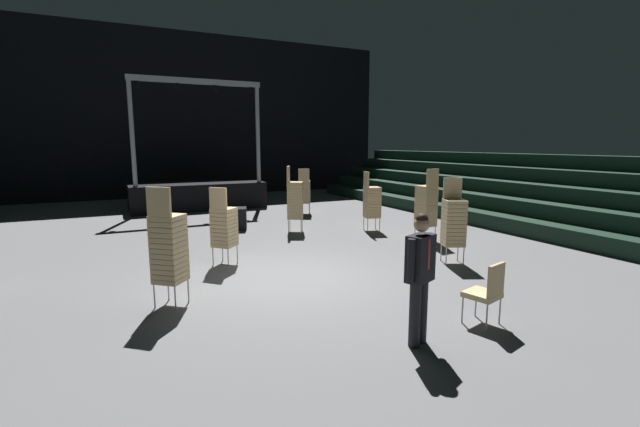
{
  "coord_description": "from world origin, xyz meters",
  "views": [
    {
      "loc": [
        -3.13,
        -7.61,
        2.62
      ],
      "look_at": [
        0.15,
        -0.86,
        1.4
      ],
      "focal_mm": 24.18,
      "sensor_mm": 36.0,
      "label": 1
    }
  ],
  "objects_px": {
    "chair_stack_mid_centre": "(454,221)",
    "chair_stack_mid_right": "(426,205)",
    "chair_stack_rear_right": "(372,201)",
    "chair_stack_rear_centre": "(304,191)",
    "equipment_road_case": "(232,219)",
    "chair_stack_front_left": "(169,247)",
    "loose_chair_near_man": "(487,290)",
    "chair_stack_mid_left": "(295,199)",
    "stage_riser": "(197,193)",
    "man_with_tie": "(420,271)",
    "chair_stack_rear_left": "(224,226)"
  },
  "relations": [
    {
      "from": "stage_riser",
      "to": "equipment_road_case",
      "type": "xyz_separation_m",
      "value": [
        0.13,
        -5.15,
        -0.29
      ]
    },
    {
      "from": "stage_riser",
      "to": "chair_stack_mid_centre",
      "type": "bearing_deg",
      "value": -72.22
    },
    {
      "from": "stage_riser",
      "to": "chair_stack_mid_centre",
      "type": "height_order",
      "value": "stage_riser"
    },
    {
      "from": "chair_stack_rear_right",
      "to": "chair_stack_rear_centre",
      "type": "height_order",
      "value": "chair_stack_rear_right"
    },
    {
      "from": "stage_riser",
      "to": "chair_stack_front_left",
      "type": "xyz_separation_m",
      "value": [
        -2.38,
        -11.02,
        0.36
      ]
    },
    {
      "from": "chair_stack_front_left",
      "to": "loose_chair_near_man",
      "type": "bearing_deg",
      "value": 5.68
    },
    {
      "from": "man_with_tie",
      "to": "loose_chair_near_man",
      "type": "bearing_deg",
      "value": 160.18
    },
    {
      "from": "chair_stack_rear_right",
      "to": "equipment_road_case",
      "type": "height_order",
      "value": "chair_stack_rear_right"
    },
    {
      "from": "chair_stack_front_left",
      "to": "chair_stack_mid_left",
      "type": "xyz_separation_m",
      "value": [
        4.12,
        4.65,
        0.0
      ]
    },
    {
      "from": "chair_stack_rear_centre",
      "to": "loose_chair_near_man",
      "type": "bearing_deg",
      "value": -72.17
    },
    {
      "from": "loose_chair_near_man",
      "to": "stage_riser",
      "type": "bearing_deg",
      "value": 81.8
    },
    {
      "from": "chair_stack_rear_centre",
      "to": "equipment_road_case",
      "type": "xyz_separation_m",
      "value": [
        -3.23,
        -1.75,
        -0.53
      ]
    },
    {
      "from": "chair_stack_mid_left",
      "to": "loose_chair_near_man",
      "type": "bearing_deg",
      "value": 27.69
    },
    {
      "from": "chair_stack_rear_centre",
      "to": "chair_stack_mid_right",
      "type": "bearing_deg",
      "value": -51.54
    },
    {
      "from": "chair_stack_mid_left",
      "to": "chair_stack_mid_right",
      "type": "xyz_separation_m",
      "value": [
        2.74,
        -2.65,
        0.0
      ]
    },
    {
      "from": "chair_stack_front_left",
      "to": "chair_stack_mid_left",
      "type": "distance_m",
      "value": 6.21
    },
    {
      "from": "chair_stack_front_left",
      "to": "chair_stack_mid_centre",
      "type": "bearing_deg",
      "value": 40.08
    },
    {
      "from": "equipment_road_case",
      "to": "chair_stack_rear_centre",
      "type": "bearing_deg",
      "value": 28.54
    },
    {
      "from": "loose_chair_near_man",
      "to": "chair_stack_rear_right",
      "type": "bearing_deg",
      "value": 56.13
    },
    {
      "from": "chair_stack_mid_centre",
      "to": "chair_stack_rear_centre",
      "type": "distance_m",
      "value": 7.67
    },
    {
      "from": "stage_riser",
      "to": "chair_stack_mid_right",
      "type": "bearing_deg",
      "value": -63.6
    },
    {
      "from": "chair_stack_mid_centre",
      "to": "chair_stack_rear_centre",
      "type": "xyz_separation_m",
      "value": [
        -0.19,
        7.67,
        -0.08
      ]
    },
    {
      "from": "chair_stack_mid_centre",
      "to": "chair_stack_rear_right",
      "type": "relative_size",
      "value": 1.05
    },
    {
      "from": "stage_riser",
      "to": "chair_stack_mid_left",
      "type": "xyz_separation_m",
      "value": [
        1.74,
        -6.37,
        0.36
      ]
    },
    {
      "from": "chair_stack_mid_centre",
      "to": "loose_chair_near_man",
      "type": "height_order",
      "value": "chair_stack_mid_centre"
    },
    {
      "from": "chair_stack_rear_centre",
      "to": "loose_chair_near_man",
      "type": "height_order",
      "value": "chair_stack_rear_centre"
    },
    {
      "from": "chair_stack_rear_left",
      "to": "chair_stack_rear_right",
      "type": "distance_m",
      "value": 5.22
    },
    {
      "from": "chair_stack_mid_left",
      "to": "chair_stack_mid_centre",
      "type": "bearing_deg",
      "value": 49.5
    },
    {
      "from": "chair_stack_mid_left",
      "to": "chair_stack_rear_left",
      "type": "bearing_deg",
      "value": -18.22
    },
    {
      "from": "stage_riser",
      "to": "equipment_road_case",
      "type": "distance_m",
      "value": 5.16
    },
    {
      "from": "chair_stack_rear_left",
      "to": "chair_stack_rear_right",
      "type": "height_order",
      "value": "chair_stack_rear_right"
    },
    {
      "from": "stage_riser",
      "to": "loose_chair_near_man",
      "type": "distance_m",
      "value": 13.92
    },
    {
      "from": "chair_stack_rear_left",
      "to": "loose_chair_near_man",
      "type": "distance_m",
      "value": 5.55
    },
    {
      "from": "equipment_road_case",
      "to": "man_with_tie",
      "type": "bearing_deg",
      "value": -88.45
    },
    {
      "from": "chair_stack_mid_centre",
      "to": "chair_stack_rear_left",
      "type": "relative_size",
      "value": 1.1
    },
    {
      "from": "chair_stack_mid_centre",
      "to": "chair_stack_mid_right",
      "type": "bearing_deg",
      "value": -89.54
    },
    {
      "from": "chair_stack_mid_centre",
      "to": "chair_stack_rear_centre",
      "type": "height_order",
      "value": "chair_stack_mid_centre"
    },
    {
      "from": "chair_stack_mid_left",
      "to": "loose_chair_near_man",
      "type": "xyz_separation_m",
      "value": [
        -0.1,
        -7.45,
        -0.45
      ]
    },
    {
      "from": "chair_stack_front_left",
      "to": "chair_stack_mid_centre",
      "type": "height_order",
      "value": "chair_stack_front_left"
    },
    {
      "from": "man_with_tie",
      "to": "chair_stack_rear_right",
      "type": "bearing_deg",
      "value": -140.43
    },
    {
      "from": "chair_stack_mid_right",
      "to": "chair_stack_rear_right",
      "type": "distance_m",
      "value": 1.91
    },
    {
      "from": "stage_riser",
      "to": "chair_stack_front_left",
      "type": "bearing_deg",
      "value": -102.19
    },
    {
      "from": "chair_stack_rear_left",
      "to": "chair_stack_mid_right",
      "type": "bearing_deg",
      "value": 44.9
    },
    {
      "from": "chair_stack_mid_right",
      "to": "chair_stack_rear_right",
      "type": "relative_size",
      "value": 1.09
    },
    {
      "from": "stage_riser",
      "to": "man_with_tie",
      "type": "distance_m",
      "value": 13.89
    },
    {
      "from": "stage_riser",
      "to": "chair_stack_mid_left",
      "type": "bearing_deg",
      "value": -74.73
    },
    {
      "from": "chair_stack_mid_centre",
      "to": "stage_riser",
      "type": "bearing_deg",
      "value": -47.21
    },
    {
      "from": "equipment_road_case",
      "to": "chair_stack_front_left",
      "type": "bearing_deg",
      "value": -113.16
    },
    {
      "from": "chair_stack_front_left",
      "to": "chair_stack_rear_left",
      "type": "height_order",
      "value": "chair_stack_front_left"
    },
    {
      "from": "chair_stack_rear_right",
      "to": "loose_chair_near_man",
      "type": "distance_m",
      "value": 7.0
    }
  ]
}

